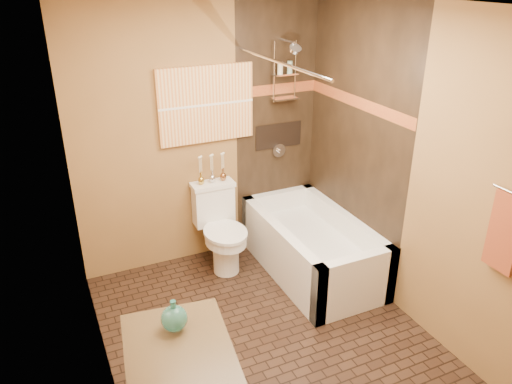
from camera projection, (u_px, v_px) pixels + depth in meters
floor at (271, 342)px, 3.92m from camera, size 3.00×3.00×0.00m
wall_left at (92, 235)px, 2.94m from camera, size 0.02×3.00×2.50m
wall_right at (412, 171)px, 3.86m from camera, size 0.02×3.00×2.50m
wall_back at (201, 136)px, 4.64m from camera, size 2.40×0.02×2.50m
wall_front at (429, 333)px, 2.16m from camera, size 2.40×0.02×2.50m
ceiling at (277, 3)px, 2.88m from camera, size 3.00×3.00×0.00m
alcove_tile_back at (276, 126)px, 4.92m from camera, size 0.85×0.01×2.50m
alcove_tile_right at (354, 142)px, 4.47m from camera, size 0.01×1.50×2.50m
mosaic_band_back at (277, 89)px, 4.76m from camera, size 0.85×0.01×0.10m
mosaic_band_right at (357, 102)px, 4.32m from camera, size 0.01×1.50×0.10m
alcove_niche at (279, 136)px, 4.97m from camera, size 0.50×0.01×0.25m
shower_fixtures at (285, 86)px, 4.67m from camera, size 0.24×0.33×1.16m
curtain_rod at (278, 62)px, 3.85m from camera, size 0.03×1.55×0.03m
towel_rust at (505, 233)px, 3.11m from camera, size 0.05×0.22×0.52m
sunset_painting at (206, 104)px, 4.51m from camera, size 0.90×0.04×0.70m
vanity_mirror at (113, 262)px, 2.22m from camera, size 0.01×1.00×0.90m
bathtub at (312, 250)px, 4.75m from camera, size 0.80×1.50×0.55m
toilet at (221, 228)px, 4.77m from camera, size 0.41×0.61×0.81m
teal_bottle at (174, 315)px, 2.78m from camera, size 0.16×0.16×0.24m
bud_vases at (212, 168)px, 4.69m from camera, size 0.28×0.06×0.28m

